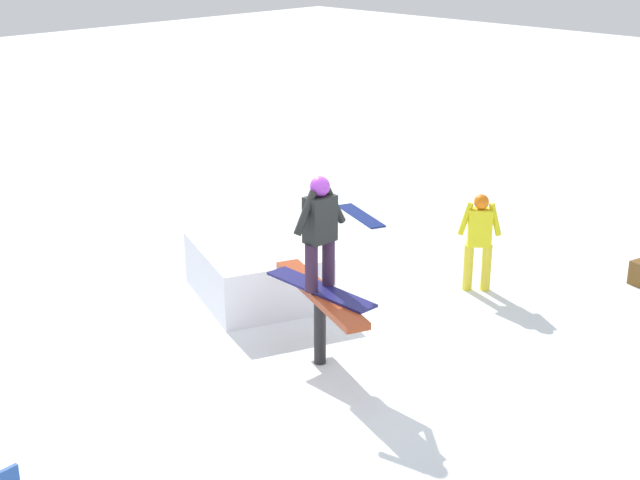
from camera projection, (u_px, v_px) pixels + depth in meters
ground_plane at (320, 362)px, 10.30m from camera, size 60.00×60.00×0.00m
rail_feature at (320, 303)px, 10.04m from camera, size 1.96×0.98×0.91m
snow_kicker_ramp at (257, 271)px, 11.97m from camera, size 2.22×2.05×0.73m
main_rider_on_rail at (320, 236)px, 9.76m from camera, size 1.53×0.75×1.32m
bystander_yellow at (479, 237)px, 12.03m from camera, size 0.50×0.45×1.37m
loose_snowboard_navy at (361, 216)px, 15.28m from camera, size 1.35×0.74×0.02m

